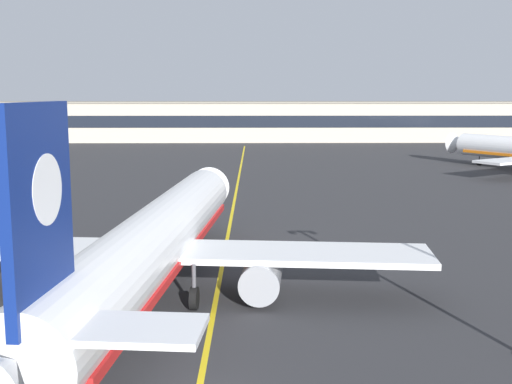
% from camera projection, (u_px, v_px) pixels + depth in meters
% --- Properties ---
extents(taxiway_centreline, '(2.33, 179.99, 0.01)m').
position_uv_depth(taxiway_centreline, '(228.00, 236.00, 54.08)').
color(taxiway_centreline, yellow).
rests_on(taxiway_centreline, ground).
extents(airliner_foreground, '(32.31, 41.52, 11.65)m').
position_uv_depth(airliner_foreground, '(155.00, 242.00, 37.28)').
color(airliner_foreground, white).
rests_on(airliner_foreground, ground).
extents(terminal_building, '(143.95, 12.40, 9.62)m').
position_uv_depth(terminal_building, '(285.00, 121.00, 157.02)').
color(terminal_building, '#B2A893').
rests_on(terminal_building, ground).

